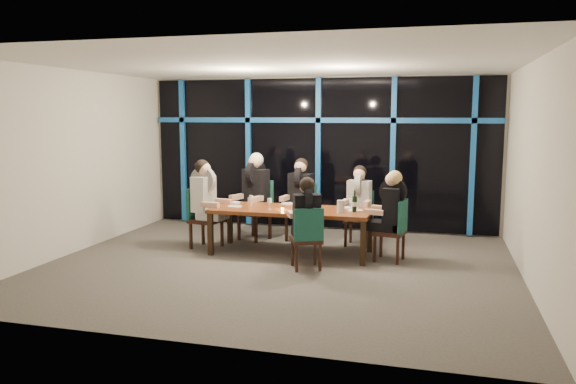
{
  "coord_description": "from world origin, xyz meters",
  "views": [
    {
      "loc": [
        2.3,
        -7.93,
        2.28
      ],
      "look_at": [
        0.0,
        0.6,
        1.05
      ],
      "focal_mm": 35.0,
      "sensor_mm": 36.0,
      "label": 1
    }
  ],
  "objects_px": {
    "chair_far_left": "(258,206)",
    "chair_end_right": "(395,227)",
    "diner_far_mid": "(300,187)",
    "diner_end_right": "(391,202)",
    "chair_far_right": "(360,215)",
    "diner_end_left": "(205,191)",
    "chair_far_mid": "(302,209)",
    "water_pitcher": "(340,206)",
    "diner_far_right": "(359,194)",
    "dining_table": "(291,213)",
    "chair_end_left": "(202,214)",
    "diner_near_mid": "(306,209)",
    "diner_far_left": "(254,184)",
    "wine_bottle": "(355,204)",
    "chair_near_mid": "(307,235)"
  },
  "relations": [
    {
      "from": "dining_table",
      "to": "chair_near_mid",
      "type": "height_order",
      "value": "chair_near_mid"
    },
    {
      "from": "chair_far_right",
      "to": "diner_end_left",
      "type": "relative_size",
      "value": 0.95
    },
    {
      "from": "diner_end_right",
      "to": "water_pitcher",
      "type": "distance_m",
      "value": 0.78
    },
    {
      "from": "chair_far_mid",
      "to": "diner_near_mid",
      "type": "xyz_separation_m",
      "value": [
        0.53,
        -1.91,
        0.33
      ]
    },
    {
      "from": "diner_far_right",
      "to": "wine_bottle",
      "type": "height_order",
      "value": "diner_far_right"
    },
    {
      "from": "chair_far_right",
      "to": "diner_end_left",
      "type": "height_order",
      "value": "diner_end_left"
    },
    {
      "from": "diner_far_left",
      "to": "chair_near_mid",
      "type": "bearing_deg",
      "value": -29.73
    },
    {
      "from": "chair_end_left",
      "to": "wine_bottle",
      "type": "relative_size",
      "value": 3.01
    },
    {
      "from": "chair_end_right",
      "to": "diner_far_mid",
      "type": "height_order",
      "value": "diner_far_mid"
    },
    {
      "from": "diner_end_right",
      "to": "diner_end_left",
      "type": "bearing_deg",
      "value": -81.14
    },
    {
      "from": "chair_far_mid",
      "to": "diner_far_left",
      "type": "distance_m",
      "value": 0.98
    },
    {
      "from": "water_pitcher",
      "to": "wine_bottle",
      "type": "bearing_deg",
      "value": 37.07
    },
    {
      "from": "diner_far_right",
      "to": "dining_table",
      "type": "bearing_deg",
      "value": -133.51
    },
    {
      "from": "chair_far_left",
      "to": "chair_near_mid",
      "type": "xyz_separation_m",
      "value": [
        1.36,
        -1.82,
        -0.08
      ]
    },
    {
      "from": "chair_end_left",
      "to": "diner_near_mid",
      "type": "relative_size",
      "value": 1.13
    },
    {
      "from": "chair_far_mid",
      "to": "diner_end_right",
      "type": "xyz_separation_m",
      "value": [
        1.69,
        -1.14,
        0.36
      ]
    },
    {
      "from": "chair_near_mid",
      "to": "diner_end_left",
      "type": "height_order",
      "value": "diner_end_left"
    },
    {
      "from": "chair_far_right",
      "to": "diner_far_left",
      "type": "height_order",
      "value": "diner_far_left"
    },
    {
      "from": "dining_table",
      "to": "diner_far_mid",
      "type": "xyz_separation_m",
      "value": [
        -0.1,
        1.0,
        0.29
      ]
    },
    {
      "from": "chair_far_right",
      "to": "wine_bottle",
      "type": "relative_size",
      "value": 2.78
    },
    {
      "from": "dining_table",
      "to": "diner_far_right",
      "type": "distance_m",
      "value": 1.32
    },
    {
      "from": "chair_far_right",
      "to": "diner_far_right",
      "type": "bearing_deg",
      "value": -90.0
    },
    {
      "from": "chair_far_right",
      "to": "diner_end_left",
      "type": "bearing_deg",
      "value": -153.94
    },
    {
      "from": "diner_end_right",
      "to": "wine_bottle",
      "type": "bearing_deg",
      "value": -80.79
    },
    {
      "from": "chair_far_mid",
      "to": "chair_far_right",
      "type": "xyz_separation_m",
      "value": [
        1.08,
        -0.16,
        -0.04
      ]
    },
    {
      "from": "diner_end_left",
      "to": "diner_end_right",
      "type": "relative_size",
      "value": 1.07
    },
    {
      "from": "chair_far_left",
      "to": "chair_end_left",
      "type": "distance_m",
      "value": 1.16
    },
    {
      "from": "chair_far_right",
      "to": "diner_end_left",
      "type": "xyz_separation_m",
      "value": [
        -2.5,
        -0.93,
        0.45
      ]
    },
    {
      "from": "diner_far_mid",
      "to": "diner_end_right",
      "type": "bearing_deg",
      "value": -24.24
    },
    {
      "from": "chair_far_left",
      "to": "chair_end_right",
      "type": "bearing_deg",
      "value": 0.42
    },
    {
      "from": "chair_far_mid",
      "to": "wine_bottle",
      "type": "distance_m",
      "value": 1.63
    },
    {
      "from": "water_pitcher",
      "to": "diner_end_left",
      "type": "bearing_deg",
      "value": -175.12
    },
    {
      "from": "chair_end_right",
      "to": "wine_bottle",
      "type": "distance_m",
      "value": 0.73
    },
    {
      "from": "chair_near_mid",
      "to": "chair_far_mid",
      "type": "bearing_deg",
      "value": -98.66
    },
    {
      "from": "chair_far_left",
      "to": "diner_end_left",
      "type": "xyz_separation_m",
      "value": [
        -0.63,
        -0.92,
        0.38
      ]
    },
    {
      "from": "chair_far_right",
      "to": "diner_near_mid",
      "type": "relative_size",
      "value": 1.05
    },
    {
      "from": "diner_far_left",
      "to": "diner_end_left",
      "type": "bearing_deg",
      "value": -103.86
    },
    {
      "from": "diner_near_mid",
      "to": "wine_bottle",
      "type": "relative_size",
      "value": 2.66
    },
    {
      "from": "diner_far_mid",
      "to": "diner_end_left",
      "type": "xyz_separation_m",
      "value": [
        -1.41,
        -1.0,
        0.01
      ]
    },
    {
      "from": "chair_end_right",
      "to": "diner_near_mid",
      "type": "xyz_separation_m",
      "value": [
        -1.24,
        -0.76,
        0.35
      ]
    },
    {
      "from": "diner_far_mid",
      "to": "diner_end_left",
      "type": "height_order",
      "value": "diner_end_left"
    },
    {
      "from": "chair_far_right",
      "to": "diner_end_right",
      "type": "distance_m",
      "value": 1.22
    },
    {
      "from": "wine_bottle",
      "to": "chair_end_right",
      "type": "bearing_deg",
      "value": -1.83
    },
    {
      "from": "wine_bottle",
      "to": "diner_far_left",
      "type": "bearing_deg",
      "value": 155.68
    },
    {
      "from": "diner_far_left",
      "to": "diner_end_left",
      "type": "xyz_separation_m",
      "value": [
        -0.59,
        -0.84,
        -0.04
      ]
    },
    {
      "from": "chair_far_left",
      "to": "water_pitcher",
      "type": "bearing_deg",
      "value": -10.63
    },
    {
      "from": "chair_end_left",
      "to": "diner_far_mid",
      "type": "bearing_deg",
      "value": -48.05
    },
    {
      "from": "chair_far_left",
      "to": "diner_far_right",
      "type": "height_order",
      "value": "diner_far_right"
    },
    {
      "from": "chair_far_right",
      "to": "diner_far_left",
      "type": "bearing_deg",
      "value": -171.54
    },
    {
      "from": "diner_far_left",
      "to": "diner_end_right",
      "type": "xyz_separation_m",
      "value": [
        2.51,
        -0.89,
        -0.1
      ]
    }
  ]
}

